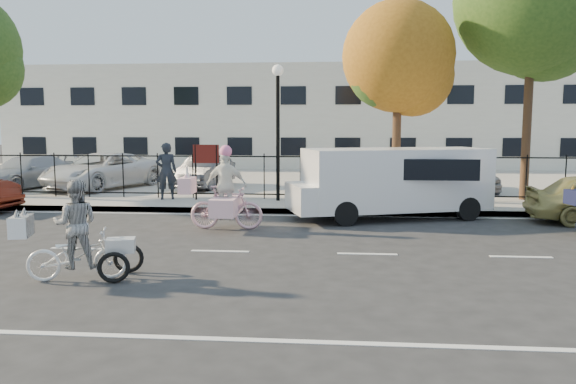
# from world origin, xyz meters

# --- Properties ---
(ground) EXTENTS (120.00, 120.00, 0.00)m
(ground) POSITION_xyz_m (0.00, 0.00, 0.00)
(ground) COLOR #333334
(road_markings) EXTENTS (60.00, 9.52, 0.01)m
(road_markings) POSITION_xyz_m (0.00, 0.00, 0.01)
(road_markings) COLOR silver
(road_markings) RESTS_ON ground
(curb) EXTENTS (60.00, 0.10, 0.15)m
(curb) POSITION_xyz_m (0.00, 5.05, 0.07)
(curb) COLOR #A8A399
(curb) RESTS_ON ground
(sidewalk) EXTENTS (60.00, 2.20, 0.15)m
(sidewalk) POSITION_xyz_m (0.00, 6.10, 0.07)
(sidewalk) COLOR #A8A399
(sidewalk) RESTS_ON ground
(parking_lot) EXTENTS (60.00, 15.60, 0.15)m
(parking_lot) POSITION_xyz_m (0.00, 15.00, 0.07)
(parking_lot) COLOR #A8A399
(parking_lot) RESTS_ON ground
(iron_fence) EXTENTS (58.00, 0.06, 1.50)m
(iron_fence) POSITION_xyz_m (0.00, 7.20, 0.90)
(iron_fence) COLOR black
(iron_fence) RESTS_ON sidewalk
(building) EXTENTS (34.00, 10.00, 6.00)m
(building) POSITION_xyz_m (0.00, 25.00, 3.00)
(building) COLOR silver
(building) RESTS_ON ground
(lamppost) EXTENTS (0.36, 0.36, 4.33)m
(lamppost) POSITION_xyz_m (0.50, 6.80, 3.11)
(lamppost) COLOR black
(lamppost) RESTS_ON sidewalk
(street_sign) EXTENTS (0.85, 0.06, 1.80)m
(street_sign) POSITION_xyz_m (-1.85, 6.80, 1.42)
(street_sign) COLOR black
(street_sign) RESTS_ON sidewalk
(zebra_trike) EXTENTS (1.97, 1.13, 1.69)m
(zebra_trike) POSITION_xyz_m (-1.93, -2.31, 0.65)
(zebra_trike) COLOR white
(zebra_trike) RESTS_ON ground
(unicorn_bike) EXTENTS (2.05, 1.42, 2.09)m
(unicorn_bike) POSITION_xyz_m (-0.38, 2.45, 0.77)
(unicorn_bike) COLOR beige
(unicorn_bike) RESTS_ON ground
(white_van) EXTENTS (5.88, 3.31, 1.94)m
(white_van) POSITION_xyz_m (3.91, 4.50, 1.07)
(white_van) COLOR white
(white_van) RESTS_ON ground
(pedestrian) EXTENTS (0.78, 0.63, 1.86)m
(pedestrian) POSITION_xyz_m (-3.18, 6.80, 1.08)
(pedestrian) COLOR black
(pedestrian) RESTS_ON sidewalk
(lot_car_a) EXTENTS (2.77, 4.59, 1.25)m
(lot_car_a) POSITION_xyz_m (-9.60, 9.62, 0.77)
(lot_car_a) COLOR #AFB2B7
(lot_car_a) RESTS_ON parking_lot
(lot_car_b) EXTENTS (3.82, 5.43, 1.38)m
(lot_car_b) POSITION_xyz_m (-6.61, 9.68, 0.84)
(lot_car_b) COLOR white
(lot_car_b) RESTS_ON parking_lot
(lot_car_c) EXTENTS (1.79, 3.87, 1.23)m
(lot_car_c) POSITION_xyz_m (-2.73, 10.39, 0.76)
(lot_car_c) COLOR #46484E
(lot_car_c) RESTS_ON parking_lot
(lot_car_d) EXTENTS (1.66, 3.60, 1.19)m
(lot_car_d) POSITION_xyz_m (7.31, 10.07, 0.75)
(lot_car_d) COLOR #A1A4A8
(lot_car_d) RESTS_ON parking_lot
(tree_mid) EXTENTS (3.59, 3.56, 6.53)m
(tree_mid) POSITION_xyz_m (4.44, 7.36, 4.57)
(tree_mid) COLOR #442D1D
(tree_mid) RESTS_ON ground
(tree_east) EXTENTS (4.96, 4.96, 9.09)m
(tree_east) POSITION_xyz_m (8.67, 7.82, 6.37)
(tree_east) COLOR #442D1D
(tree_east) RESTS_ON ground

